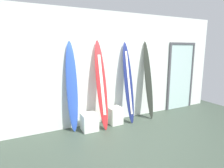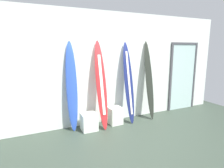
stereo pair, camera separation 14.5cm
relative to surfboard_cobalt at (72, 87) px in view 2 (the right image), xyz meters
The scene contains 9 objects.
ground 1.78m from the surfboard_cobalt, 46.43° to the right, with size 8.00×8.00×0.04m, color #303B31.
wall_back 1.09m from the surfboard_cobalt, 14.56° to the left, with size 7.20×0.20×2.80m, color silver.
surfboard_cobalt is the anchor object (origin of this frame).
surfboard_crimson 0.69m from the surfboard_cobalt, 11.31° to the right, with size 0.25×0.52×2.11m.
surfboard_navy 1.45m from the surfboard_cobalt, ahead, with size 0.27×0.46×2.07m.
surfboard_charcoal 2.10m from the surfboard_cobalt, ahead, with size 0.23×0.45×2.10m.
display_block_left 0.92m from the surfboard_cobalt, 26.98° to the right, with size 0.37×0.37×0.40m.
display_block_center 1.34m from the surfboard_cobalt, ahead, with size 0.33×0.33×0.43m.
glass_door 3.52m from the surfboard_cobalt, ahead, with size 1.03×0.06×2.07m.
Camera 2 is at (-1.98, -3.21, 1.92)m, focal length 30.63 mm.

